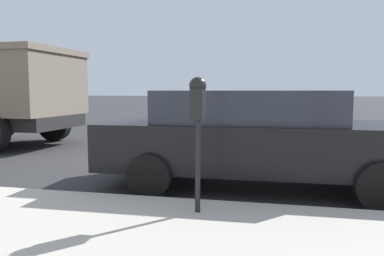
{
  "coord_description": "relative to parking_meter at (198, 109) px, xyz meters",
  "views": [
    {
      "loc": [
        -6.76,
        -1.4,
        1.52
      ],
      "look_at": [
        -2.57,
        -0.49,
        1.09
      ],
      "focal_mm": 35.0,
      "sensor_mm": 36.0,
      "label": 1
    }
  ],
  "objects": [
    {
      "name": "ground_plane",
      "position": [
        2.7,
        0.58,
        -1.31
      ],
      "size": [
        220.0,
        220.0,
        0.0
      ],
      "primitive_type": "plane",
      "color": "#2B2B2D"
    },
    {
      "name": "parking_meter",
      "position": [
        0.0,
        0.0,
        0.0
      ],
      "size": [
        0.21,
        0.19,
        1.53
      ],
      "color": "black",
      "rests_on": "sidewalk"
    },
    {
      "name": "car_black",
      "position": [
        1.83,
        -0.58,
        -0.51
      ],
      "size": [
        2.09,
        4.94,
        1.52
      ],
      "rotation": [
        0.0,
        0.0,
        3.16
      ],
      "color": "black",
      "rests_on": "ground_plane"
    }
  ]
}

